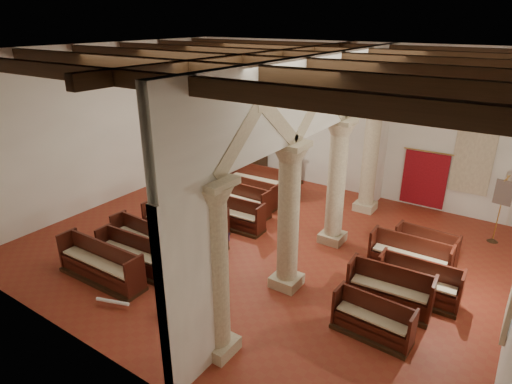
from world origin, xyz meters
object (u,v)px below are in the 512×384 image
Objects in this scene: pipe_organ at (245,144)px; lectern at (296,171)px; processional_banner at (497,220)px; nave_pew_0 at (101,269)px; aisle_pew_0 at (372,324)px.

pipe_organ reaches higher than lectern.
processional_banner is at bearing -5.79° from pipe_organ.
nave_pew_0 is at bearing -127.04° from processional_banner.
aisle_pew_0 is (7.04, 1.99, -0.04)m from nave_pew_0.
lectern is 9.85m from aisle_pew_0.
lectern is at bearing 131.69° from aisle_pew_0.
nave_pew_0 is 1.55× the size of aisle_pew_0.
pipe_organ is 2.38× the size of aisle_pew_0.
nave_pew_0 reaches higher than aisle_pew_0.
processional_banner reaches higher than aisle_pew_0.
pipe_organ is 11.81m from aisle_pew_0.
pipe_organ is 1.54× the size of nave_pew_0.
processional_banner reaches higher than nave_pew_0.
nave_pew_0 is 7.32m from aisle_pew_0.
processional_banner is (10.70, -1.08, -0.58)m from pipe_organ.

